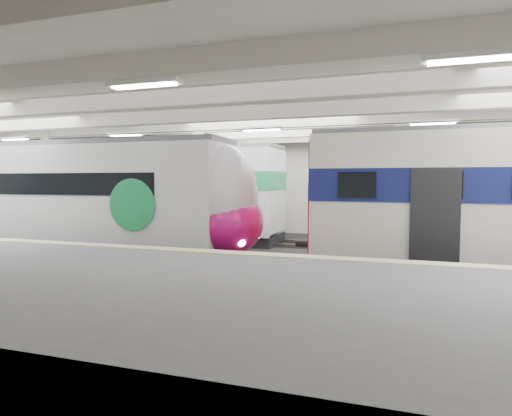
% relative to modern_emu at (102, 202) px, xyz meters
% --- Properties ---
extents(station_hall, '(36.00, 24.00, 5.75)m').
position_rel_modern_emu_xyz_m(station_hall, '(5.71, -1.74, 1.05)').
color(station_hall, black).
rests_on(station_hall, ground).
extents(modern_emu, '(13.82, 2.85, 4.46)m').
position_rel_modern_emu_xyz_m(modern_emu, '(0.00, 0.00, 0.00)').
color(modern_emu, silver).
rests_on(modern_emu, ground).
extents(far_train, '(14.58, 3.17, 4.62)m').
position_rel_modern_emu_xyz_m(far_train, '(-1.80, 5.50, 0.19)').
color(far_train, silver).
rests_on(far_train, ground).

